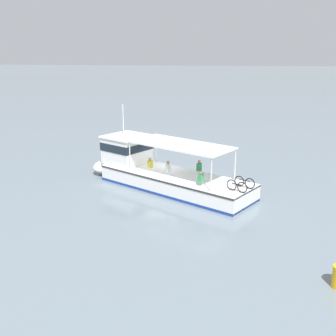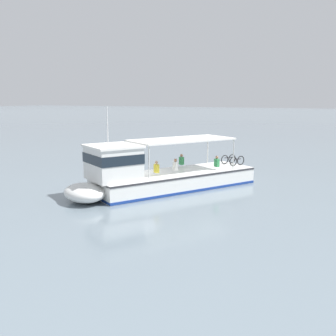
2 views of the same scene
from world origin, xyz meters
name	(u,v)px [view 1 (image 1 of 2)]	position (x,y,z in m)	size (l,w,h in m)	color
ground_plane	(163,179)	(0.00, 0.00, 0.00)	(400.00, 400.00, 0.00)	slate
ferry_main	(157,171)	(0.22, 1.32, 1.02)	(12.47, 9.23, 5.32)	white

